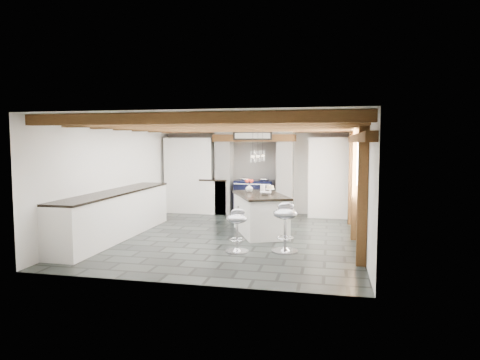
% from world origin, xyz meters
% --- Properties ---
extents(ground, '(6.00, 6.00, 0.00)m').
position_xyz_m(ground, '(0.00, 0.00, 0.00)').
color(ground, black).
rests_on(ground, ground).
extents(room_shell, '(6.00, 6.03, 6.00)m').
position_xyz_m(room_shell, '(-0.61, 1.42, 1.07)').
color(room_shell, white).
rests_on(room_shell, ground).
extents(range_cooker, '(1.00, 0.63, 0.99)m').
position_xyz_m(range_cooker, '(0.00, 2.68, 0.47)').
color(range_cooker, black).
rests_on(range_cooker, ground).
extents(kitchen_island, '(1.46, 1.87, 1.10)m').
position_xyz_m(kitchen_island, '(0.53, 0.36, 0.42)').
color(kitchen_island, white).
rests_on(kitchen_island, ground).
extents(bar_stool_near, '(0.55, 0.55, 0.85)m').
position_xyz_m(bar_stool_near, '(1.19, -1.03, 0.53)').
color(bar_stool_near, silver).
rests_on(bar_stool_near, ground).
extents(bar_stool_far, '(0.47, 0.47, 0.74)m').
position_xyz_m(bar_stool_far, '(0.39, -1.21, 0.46)').
color(bar_stool_far, silver).
rests_on(bar_stool_far, ground).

